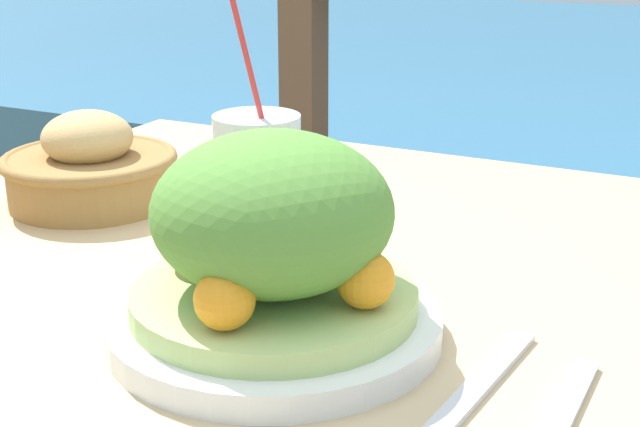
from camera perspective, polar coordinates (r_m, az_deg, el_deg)
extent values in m
cube|color=tan|center=(0.79, 0.16, -4.33)|extent=(0.92, 0.77, 0.04)
cube|color=tan|center=(1.38, -8.77, -9.94)|extent=(0.06, 0.06, 0.66)
cube|color=brown|center=(1.77, -1.00, 0.43)|extent=(0.07, 0.07, 0.86)
cylinder|color=white|center=(0.65, -2.93, -6.95)|extent=(0.24, 0.24, 0.02)
cylinder|color=#B7D17A|center=(0.64, -2.96, -5.42)|extent=(0.21, 0.21, 0.02)
ellipsoid|color=#568E38|center=(0.62, -3.06, 0.11)|extent=(0.17, 0.17, 0.11)
sphere|color=orange|center=(0.60, 2.93, -4.25)|extent=(0.04, 0.04, 0.04)
sphere|color=orange|center=(0.69, -0.66, -0.91)|extent=(0.04, 0.04, 0.04)
sphere|color=orange|center=(0.67, -8.15, -1.80)|extent=(0.04, 0.04, 0.04)
sphere|color=orange|center=(0.57, -6.13, -5.50)|extent=(0.04, 0.04, 0.04)
cylinder|color=silver|center=(0.80, -4.00, 2.08)|extent=(0.08, 0.08, 0.12)
cylinder|color=red|center=(0.77, -4.09, 7.33)|extent=(0.05, 0.03, 0.22)
cylinder|color=olive|center=(0.96, -14.45, 2.15)|extent=(0.17, 0.17, 0.05)
torus|color=olive|center=(0.95, -14.56, 3.40)|extent=(0.18, 0.18, 0.01)
ellipsoid|color=tan|center=(0.94, -14.67, 4.72)|extent=(0.09, 0.09, 0.06)
cube|color=silver|center=(0.59, 9.89, -11.04)|extent=(0.03, 0.18, 0.00)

